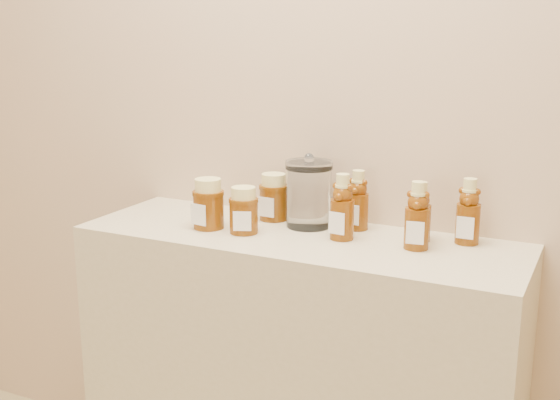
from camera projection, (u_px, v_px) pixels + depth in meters
The scene contains 11 objects.
wall_back at pixel (329, 61), 1.94m from camera, with size 3.50×0.02×2.70m, color tan.
display_table at pixel (297, 388), 1.98m from camera, with size 1.20×0.40×0.90m, color #BCB18A.
bear_bottle_back_left at pixel (358, 196), 1.91m from camera, with size 0.06×0.06×0.19m, color #582906, non-canonical shape.
bear_bottle_back_mid at pixel (420, 208), 1.81m from camera, with size 0.06×0.06×0.18m, color #582906, non-canonical shape.
bear_bottle_back_right at pixel (469, 207), 1.78m from camera, with size 0.07×0.07×0.19m, color #582906, non-canonical shape.
bear_bottle_front_left at pixel (342, 203), 1.82m from camera, with size 0.07×0.07×0.20m, color #582906, non-canonical shape.
bear_bottle_front_right at pixel (417, 211), 1.74m from camera, with size 0.07×0.07×0.19m, color #582906, non-canonical shape.
honey_jar_left at pixel (208, 204), 1.93m from camera, with size 0.09×0.09×0.14m, color #582906, non-canonical shape.
honey_jar_back at pixel (274, 197), 2.01m from camera, with size 0.09×0.09×0.13m, color #582906, non-canonical shape.
honey_jar_front at pixel (244, 210), 1.88m from camera, with size 0.08×0.08×0.13m, color #582906, non-canonical shape.
glass_canister at pixel (309, 191), 1.94m from camera, with size 0.13×0.13×0.20m, color white, non-canonical shape.
Camera 1 is at (0.74, -0.09, 1.44)m, focal length 45.00 mm.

